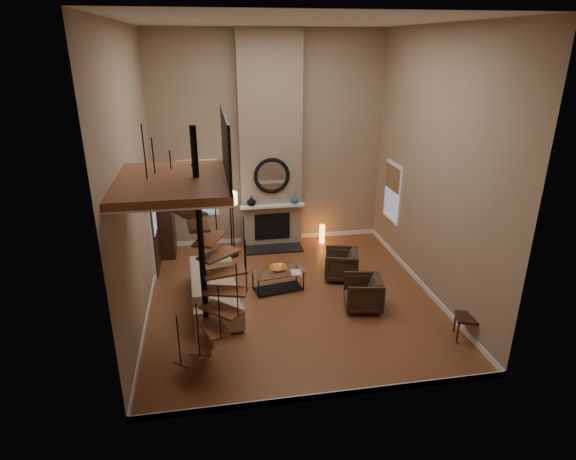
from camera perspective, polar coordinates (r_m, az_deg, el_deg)
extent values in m
cube|color=#955630|center=(10.47, 0.38, -7.97)|extent=(6.00, 6.50, 0.01)
cube|color=#A08567|center=(12.56, -2.26, 10.48)|extent=(6.00, 0.02, 5.50)
cube|color=#A08567|center=(6.41, 5.58, -0.55)|extent=(6.00, 0.02, 5.50)
cube|color=#A08567|center=(9.39, -18.00, 5.65)|extent=(0.02, 6.50, 5.50)
cube|color=#A08567|center=(10.38, 17.08, 7.19)|extent=(0.02, 6.50, 5.50)
cube|color=silver|center=(9.13, 0.47, 23.68)|extent=(6.00, 6.50, 0.01)
cube|color=white|center=(13.33, -2.09, -0.95)|extent=(6.00, 0.02, 0.12)
cube|color=white|center=(7.84, 4.82, -19.08)|extent=(6.00, 0.02, 0.12)
cube|color=white|center=(10.40, -16.25, -8.73)|extent=(0.02, 6.50, 0.12)
cube|color=white|center=(11.30, 15.56, -6.12)|extent=(0.02, 6.50, 0.12)
cube|color=#927B5E|center=(12.38, -2.14, 10.32)|extent=(1.60, 0.38, 5.50)
cube|color=black|center=(12.74, -1.67, -2.25)|extent=(1.50, 0.60, 0.04)
cube|color=black|center=(12.80, -1.88, 0.44)|extent=(0.95, 0.02, 0.72)
cube|color=white|center=(12.52, -1.86, 2.87)|extent=(1.70, 0.18, 0.06)
torus|color=black|center=(12.35, -1.95, 6.48)|extent=(0.94, 0.10, 0.94)
cylinder|color=white|center=(12.36, -1.96, 6.49)|extent=(0.80, 0.01, 0.80)
imported|color=black|center=(12.45, -4.41, 3.45)|extent=(0.24, 0.24, 0.25)
imported|color=#195359|center=(12.61, 0.81, 3.66)|extent=(0.20, 0.20, 0.21)
cube|color=white|center=(12.71, -10.72, 4.91)|extent=(1.02, 0.04, 1.52)
cube|color=#8C9EB2|center=(12.69, -10.72, 4.88)|extent=(0.90, 0.01, 1.40)
cube|color=#997044|center=(12.62, -10.79, 5.78)|extent=(0.90, 0.01, 0.98)
cube|color=white|center=(12.42, 12.42, 4.39)|extent=(0.04, 1.02, 1.52)
cube|color=#8C9EB2|center=(12.41, 12.31, 4.39)|extent=(0.01, 0.90, 1.40)
cube|color=#997044|center=(12.30, 12.39, 6.10)|extent=(0.01, 0.90, 0.63)
cube|color=white|center=(11.60, -15.83, -0.03)|extent=(0.06, 1.05, 2.16)
cube|color=#331911|center=(11.61, -15.65, -0.13)|extent=(0.05, 0.90, 2.05)
cube|color=#8C9EB2|center=(11.46, -15.71, 1.85)|extent=(0.01, 0.60, 0.90)
cube|color=brown|center=(7.46, -13.58, 5.60)|extent=(1.70, 2.20, 0.12)
cube|color=white|center=(7.48, -13.53, 5.04)|extent=(1.70, 2.20, 0.03)
cube|color=black|center=(7.32, -7.44, 10.00)|extent=(0.04, 2.20, 0.94)
cylinder|color=black|center=(7.83, -10.29, -2.48)|extent=(0.10, 0.10, 4.02)
cube|color=brown|center=(8.46, -11.03, -14.27)|extent=(0.71, 0.78, 0.04)
cylinder|color=black|center=(7.97, -12.91, -12.78)|extent=(0.02, 0.02, 0.94)
cube|color=brown|center=(8.24, -10.03, -13.02)|extent=(0.46, 0.77, 0.04)
cylinder|color=black|center=(7.69, -10.71, -11.64)|extent=(0.02, 0.02, 0.94)
cube|color=brown|center=(8.11, -8.90, -11.39)|extent=(0.55, 0.79, 0.04)
cylinder|color=black|center=(7.57, -8.18, -9.73)|extent=(0.02, 0.02, 0.94)
cube|color=brown|center=(8.05, -7.96, -9.41)|extent=(0.75, 0.74, 0.04)
cylinder|color=black|center=(7.61, -6.10, -7.19)|extent=(0.02, 0.02, 0.94)
cube|color=brown|center=(8.05, -7.47, -7.23)|extent=(0.79, 0.53, 0.04)
cylinder|color=black|center=(7.77, -5.05, -4.36)|extent=(0.02, 0.02, 0.94)
cube|color=brown|center=(8.09, -7.58, -5.03)|extent=(0.77, 0.48, 0.04)
cylinder|color=black|center=(7.98, -5.25, -1.60)|extent=(0.02, 0.02, 0.94)
cube|color=brown|center=(8.12, -8.26, -2.93)|extent=(0.77, 0.72, 0.04)
cylinder|color=black|center=(8.16, -6.57, 0.86)|extent=(0.02, 0.02, 0.94)
cube|color=brown|center=(8.11, -9.38, -1.03)|extent=(0.58, 0.79, 0.04)
cylinder|color=black|center=(8.26, -8.69, 2.92)|extent=(0.02, 0.02, 0.94)
cube|color=brown|center=(8.04, -10.72, 0.67)|extent=(0.41, 0.75, 0.04)
cylinder|color=black|center=(8.23, -11.20, 4.59)|extent=(0.02, 0.02, 0.94)
cube|color=brown|center=(7.90, -12.04, 2.21)|extent=(0.68, 0.79, 0.04)
cylinder|color=black|center=(8.06, -13.68, 5.96)|extent=(0.02, 0.02, 0.94)
cube|color=brown|center=(7.71, -13.07, 3.66)|extent=(0.80, 0.64, 0.04)
cylinder|color=black|center=(7.77, -15.66, 7.18)|extent=(0.02, 0.02, 0.94)
cube|color=brown|center=(7.47, -13.61, 5.15)|extent=(0.72, 0.34, 0.04)
cylinder|color=black|center=(7.39, -16.74, 8.44)|extent=(0.02, 0.02, 0.94)
cube|color=#331911|center=(12.54, -14.45, 1.24)|extent=(0.41, 0.87, 1.94)
imported|color=tan|center=(10.12, -8.81, -6.80)|extent=(1.06, 2.48, 0.71)
imported|color=#3A2A1B|center=(11.15, 6.74, -4.11)|extent=(0.94, 0.93, 0.70)
imported|color=#3A2A1B|center=(10.01, 9.36, -7.44)|extent=(0.88, 0.87, 0.69)
cube|color=silver|center=(10.54, -1.19, -5.03)|extent=(1.22, 0.77, 0.02)
cube|color=black|center=(10.73, -1.17, -7.01)|extent=(1.11, 0.66, 0.01)
cylinder|color=black|center=(10.31, -3.51, -7.08)|extent=(0.03, 0.03, 0.42)
cylinder|color=black|center=(10.62, 1.88, -6.15)|extent=(0.03, 0.03, 0.42)
cylinder|color=black|center=(10.69, -4.22, -6.02)|extent=(0.03, 0.03, 0.42)
cylinder|color=black|center=(10.99, 1.01, -5.15)|extent=(0.03, 0.03, 0.42)
imported|color=orange|center=(10.56, -1.23, -4.63)|extent=(0.40, 0.40, 0.10)
imported|color=gray|center=(10.45, 0.84, -5.13)|extent=(0.23, 0.30, 0.03)
cylinder|color=black|center=(12.48, -6.66, -2.94)|extent=(0.34, 0.34, 0.03)
cylinder|color=black|center=(12.18, -6.81, 0.42)|extent=(0.04, 0.04, 1.46)
cylinder|color=#F2E5C6|center=(11.93, -6.97, 3.79)|extent=(0.38, 0.38, 0.30)
cylinder|color=orange|center=(13.11, 4.08, -0.49)|extent=(0.15, 0.15, 0.52)
cube|color=#331911|center=(9.49, 20.71, -9.78)|extent=(0.54, 0.54, 0.05)
cube|color=#331911|center=(9.41, 22.15, -8.45)|extent=(0.17, 0.39, 0.50)
cylinder|color=#331911|center=(9.42, 19.61, -11.51)|extent=(0.04, 0.04, 0.40)
cylinder|color=#331911|center=(9.50, 21.79, -11.55)|extent=(0.04, 0.04, 0.40)
cylinder|color=#331911|center=(9.73, 19.30, -10.37)|extent=(0.04, 0.04, 0.40)
cylinder|color=#331911|center=(9.80, 21.40, -10.42)|extent=(0.04, 0.04, 0.40)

